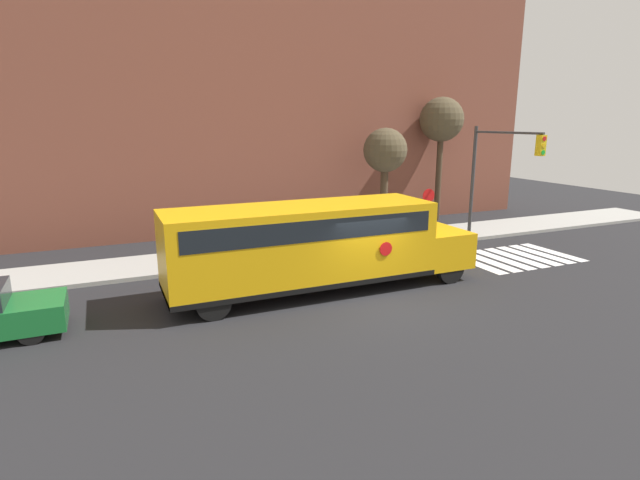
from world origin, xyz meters
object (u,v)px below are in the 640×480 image
object	(u,v)px
tree_far_sidewalk	(442,122)
tree_near_sidewalk	(385,152)
school_bus	(312,242)
traffic_light	(494,167)
stop_sign	(428,207)

from	to	relation	value
tree_far_sidewalk	tree_near_sidewalk	bearing A→B (deg)	-165.63
school_bus	traffic_light	bearing A→B (deg)	14.57
tree_near_sidewalk	school_bus	bearing A→B (deg)	-133.91
traffic_light	tree_near_sidewalk	bearing A→B (deg)	118.84
traffic_light	tree_far_sidewalk	world-z (taller)	tree_far_sidewalk
stop_sign	tree_far_sidewalk	distance (m)	6.54
traffic_light	stop_sign	bearing A→B (deg)	137.18
school_bus	traffic_light	size ratio (longest dim) A/B	1.97
stop_sign	traffic_light	distance (m)	3.37
stop_sign	tree_near_sidewalk	world-z (taller)	tree_near_sidewalk
traffic_light	tree_far_sidewalk	xyz separation A→B (m)	(1.48, 5.84, 1.90)
school_bus	tree_far_sidewalk	distance (m)	14.42
school_bus	traffic_light	distance (m)	10.15
stop_sign	traffic_light	size ratio (longest dim) A/B	0.47
traffic_light	tree_near_sidewalk	size ratio (longest dim) A/B	1.02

